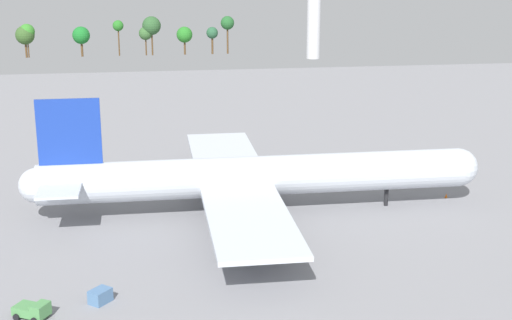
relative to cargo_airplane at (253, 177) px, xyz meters
name	(u,v)px	position (x,y,z in m)	size (l,w,h in m)	color
ground_plane	(256,212)	(0.46, 0.00, -5.96)	(293.79, 293.79, 0.00)	gray
cargo_airplane	(253,177)	(0.00, 0.00, 0.00)	(73.45, 62.83, 19.30)	silver
cargo_loader	(33,310)	(-29.97, -31.63, -4.95)	(4.55, 3.99, 1.98)	#4C8C4C
cargo_container_fore	(100,296)	(-22.56, -28.78, -5.12)	(3.04, 3.11, 1.67)	#4C729E
safety_cone_nose	(446,196)	(33.51, 2.36, -5.61)	(0.49, 0.49, 0.70)	orange
control_tower	(314,2)	(47.70, 169.83, 15.49)	(9.98, 9.98, 35.81)	silver
tree_line_backdrop	(116,32)	(-27.51, 187.99, 3.60)	(85.22, 7.32, 15.32)	#51381E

